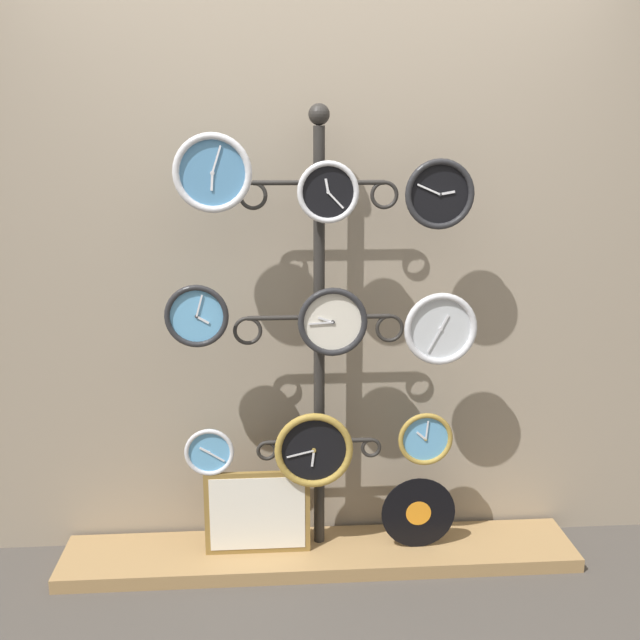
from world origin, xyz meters
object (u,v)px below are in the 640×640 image
at_px(vinyl_record, 418,513).
at_px(clock_middle_left, 197,316).
at_px(display_stand, 319,395).
at_px(picture_frame, 258,513).
at_px(clock_middle_right, 440,329).
at_px(clock_bottom_center, 314,450).
at_px(clock_middle_center, 333,322).
at_px(clock_top_left, 212,173).
at_px(clock_top_center, 328,192).
at_px(clock_bottom_right, 425,439).
at_px(clock_top_right, 439,194).
at_px(clock_bottom_left, 209,452).

bearing_deg(vinyl_record, clock_middle_left, -178.96).
relative_size(display_stand, picture_frame, 4.30).
relative_size(clock_middle_right, clock_bottom_center, 0.91).
bearing_deg(picture_frame, display_stand, 16.54).
height_order(clock_middle_left, clock_middle_center, clock_middle_left).
height_order(vinyl_record, picture_frame, picture_frame).
xyz_separation_m(clock_middle_center, picture_frame, (-0.31, 0.02, -0.83)).
xyz_separation_m(clock_top_left, clock_top_center, (0.43, 0.02, -0.07)).
bearing_deg(clock_top_left, clock_middle_center, 2.03).
bearing_deg(clock_middle_left, picture_frame, 5.29).
distance_m(clock_top_center, clock_bottom_right, 1.10).
height_order(clock_top_right, clock_middle_left, clock_top_right).
distance_m(clock_middle_left, clock_middle_right, 0.97).
height_order(clock_middle_center, vinyl_record, clock_middle_center).
distance_m(vinyl_record, picture_frame, 0.69).
bearing_deg(picture_frame, vinyl_record, -0.33).
height_order(clock_bottom_left, clock_bottom_right, clock_bottom_right).
distance_m(clock_bottom_center, vinyl_record, 0.55).
bearing_deg(clock_bottom_left, clock_top_center, -3.12).
height_order(clock_middle_left, vinyl_record, clock_middle_left).
relative_size(clock_top_left, clock_bottom_center, 0.91).
height_order(display_stand, clock_bottom_center, display_stand).
xyz_separation_m(clock_middle_center, clock_bottom_right, (0.39, 0.02, -0.52)).
distance_m(clock_top_center, clock_bottom_center, 1.05).
bearing_deg(clock_top_right, clock_middle_center, -178.71).
distance_m(clock_top_left, clock_bottom_right, 1.39).
distance_m(clock_top_left, picture_frame, 1.42).
bearing_deg(clock_top_right, clock_top_left, -178.32).
bearing_deg(clock_top_center, clock_bottom_right, 3.16).
xyz_separation_m(clock_middle_right, vinyl_record, (-0.06, 0.02, -0.82)).
distance_m(display_stand, clock_middle_center, 0.36).
distance_m(clock_middle_center, vinyl_record, 0.93).
relative_size(clock_top_center, clock_bottom_left, 1.16).
relative_size(clock_bottom_center, clock_bottom_right, 1.41).
bearing_deg(clock_middle_left, vinyl_record, 1.04).
xyz_separation_m(clock_bottom_center, vinyl_record, (0.45, 0.02, -0.31)).
bearing_deg(clock_middle_left, clock_top_left, -11.28).
height_order(display_stand, clock_top_left, display_stand).
bearing_deg(clock_bottom_right, clock_middle_right, -32.91).
height_order(clock_top_center, clock_bottom_center, clock_top_center).
distance_m(clock_middle_center, picture_frame, 0.89).
xyz_separation_m(vinyl_record, picture_frame, (-0.69, 0.00, 0.02)).
bearing_deg(vinyl_record, clock_top_left, -177.75).
relative_size(display_stand, clock_bottom_center, 5.87).
relative_size(display_stand, clock_bottom_left, 9.34).
bearing_deg(clock_middle_center, clock_top_right, 1.29).
height_order(clock_middle_left, picture_frame, clock_middle_left).
distance_m(clock_top_right, clock_bottom_right, 1.01).
bearing_deg(clock_bottom_left, display_stand, 9.10).
bearing_deg(clock_middle_center, clock_bottom_right, 3.24).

